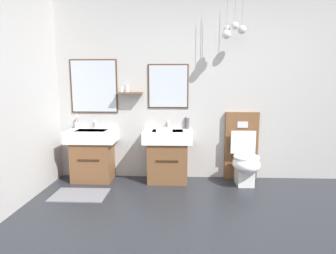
{
  "coord_description": "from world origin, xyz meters",
  "views": [
    {
      "loc": [
        -0.58,
        -1.88,
        1.37
      ],
      "look_at": [
        -0.72,
        1.62,
        0.83
      ],
      "focal_mm": 28.59,
      "sensor_mm": 36.0,
      "label": 1
    }
  ],
  "objects_px": {
    "vanity_sink_left": "(93,153)",
    "toothbrush_cup": "(77,124)",
    "soap_dispenser": "(187,123)",
    "folded_hand_towel": "(164,130)",
    "toilet": "(244,157)",
    "vanity_sink_right": "(168,154)"
  },
  "relations": [
    {
      "from": "toothbrush_cup",
      "to": "vanity_sink_left",
      "type": "bearing_deg",
      "value": -28.22
    },
    {
      "from": "vanity_sink_left",
      "to": "toothbrush_cup",
      "type": "relative_size",
      "value": 3.68
    },
    {
      "from": "toilet",
      "to": "toothbrush_cup",
      "type": "xyz_separation_m",
      "value": [
        -2.44,
        0.16,
        0.43
      ]
    },
    {
      "from": "vanity_sink_right",
      "to": "soap_dispenser",
      "type": "bearing_deg",
      "value": 28.93
    },
    {
      "from": "vanity_sink_right",
      "to": "soap_dispenser",
      "type": "height_order",
      "value": "soap_dispenser"
    },
    {
      "from": "toilet",
      "to": "soap_dispenser",
      "type": "xyz_separation_m",
      "value": [
        -0.8,
        0.17,
        0.46
      ]
    },
    {
      "from": "vanity_sink_left",
      "to": "toothbrush_cup",
      "type": "height_order",
      "value": "toothbrush_cup"
    },
    {
      "from": "soap_dispenser",
      "to": "folded_hand_towel",
      "type": "xyz_separation_m",
      "value": [
        -0.32,
        -0.28,
        -0.06
      ]
    },
    {
      "from": "vanity_sink_left",
      "to": "toilet",
      "type": "xyz_separation_m",
      "value": [
        2.17,
        -0.02,
        -0.03
      ]
    },
    {
      "from": "vanity_sink_left",
      "to": "toilet",
      "type": "distance_m",
      "value": 2.17
    },
    {
      "from": "toilet",
      "to": "toothbrush_cup",
      "type": "distance_m",
      "value": 2.48
    },
    {
      "from": "toothbrush_cup",
      "to": "folded_hand_towel",
      "type": "distance_m",
      "value": 1.35
    },
    {
      "from": "toothbrush_cup",
      "to": "folded_hand_towel",
      "type": "height_order",
      "value": "toothbrush_cup"
    },
    {
      "from": "toothbrush_cup",
      "to": "soap_dispenser",
      "type": "xyz_separation_m",
      "value": [
        1.64,
        0.01,
        0.03
      ]
    },
    {
      "from": "vanity_sink_right",
      "to": "toothbrush_cup",
      "type": "xyz_separation_m",
      "value": [
        -1.36,
        0.14,
        0.4
      ]
    },
    {
      "from": "vanity_sink_left",
      "to": "vanity_sink_right",
      "type": "relative_size",
      "value": 1.0
    },
    {
      "from": "toothbrush_cup",
      "to": "folded_hand_towel",
      "type": "relative_size",
      "value": 0.92
    },
    {
      "from": "vanity_sink_right",
      "to": "soap_dispenser",
      "type": "distance_m",
      "value": 0.53
    },
    {
      "from": "vanity_sink_right",
      "to": "toothbrush_cup",
      "type": "bearing_deg",
      "value": 173.96
    },
    {
      "from": "toilet",
      "to": "toothbrush_cup",
      "type": "relative_size",
      "value": 4.91
    },
    {
      "from": "folded_hand_towel",
      "to": "vanity_sink_right",
      "type": "bearing_deg",
      "value": 71.98
    },
    {
      "from": "vanity_sink_right",
      "to": "toothbrush_cup",
      "type": "height_order",
      "value": "toothbrush_cup"
    }
  ]
}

